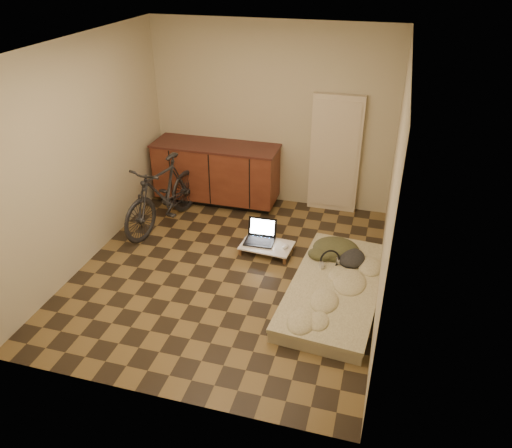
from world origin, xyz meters
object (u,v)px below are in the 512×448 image
(lap_desk, at_px, (267,246))
(laptop, at_px, (260,237))
(bicycle, at_px, (163,190))
(futon, at_px, (336,289))

(lap_desk, relative_size, laptop, 1.78)
(lap_desk, distance_m, laptop, 0.15)
(bicycle, relative_size, lap_desk, 2.44)
(futon, bearing_deg, bicycle, 163.76)
(futon, bearing_deg, laptop, 149.88)
(futon, xyz_separation_m, lap_desk, (-0.97, 0.66, 0.01))
(laptop, bearing_deg, bicycle, 170.09)
(bicycle, bearing_deg, futon, -8.19)
(lap_desk, bearing_deg, futon, -30.09)
(bicycle, relative_size, futon, 0.80)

